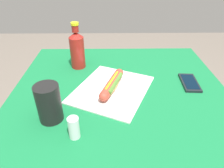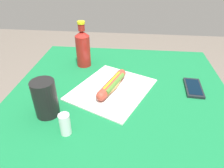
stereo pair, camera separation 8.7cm
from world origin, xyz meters
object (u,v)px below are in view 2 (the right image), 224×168
object	(u,v)px
drinking_cup	(45,98)
salt_shaker	(65,124)
cell_phone	(194,88)
hot_dog	(112,84)
soda_bottle	(83,48)

from	to	relation	value
drinking_cup	salt_shaker	size ratio (longest dim) A/B	1.81
cell_phone	drinking_cup	xyz separation A→B (m)	(0.23, -0.57, 0.06)
hot_dog	salt_shaker	xyz separation A→B (m)	(0.27, -0.12, 0.01)
cell_phone	soda_bottle	xyz separation A→B (m)	(-0.17, -0.52, 0.09)
cell_phone	drinking_cup	world-z (taller)	drinking_cup
cell_phone	soda_bottle	distance (m)	0.56
hot_dog	salt_shaker	size ratio (longest dim) A/B	2.92
cell_phone	hot_dog	bearing A→B (deg)	-82.54
soda_bottle	salt_shaker	size ratio (longest dim) A/B	2.99
hot_dog	cell_phone	distance (m)	0.36
hot_dog	cell_phone	xyz separation A→B (m)	(-0.05, 0.35, -0.02)
soda_bottle	salt_shaker	distance (m)	0.49
cell_phone	drinking_cup	bearing A→B (deg)	-68.41
soda_bottle	drinking_cup	distance (m)	0.40
soda_bottle	drinking_cup	bearing A→B (deg)	-6.77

